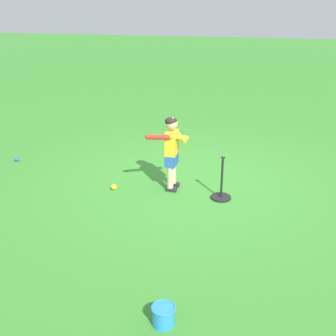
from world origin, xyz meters
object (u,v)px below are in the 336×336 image
(child_batter, at_px, (171,147))
(play_ball_midfield, at_px, (114,187))
(batting_tee, at_px, (221,192))
(toy_bucket, at_px, (163,315))
(play_ball_near_batter, at_px, (17,159))

(child_batter, height_order, play_ball_midfield, child_batter)
(play_ball_midfield, bearing_deg, batting_tee, 179.54)
(child_batter, height_order, toy_bucket, child_batter)
(play_ball_midfield, height_order, toy_bucket, toy_bucket)
(toy_bucket, bearing_deg, child_batter, -81.88)
(play_ball_near_batter, distance_m, toy_bucket, 4.57)
(batting_tee, height_order, toy_bucket, batting_tee)
(child_batter, distance_m, play_ball_midfield, 1.04)
(play_ball_near_batter, bearing_deg, batting_tee, 167.41)
(batting_tee, distance_m, toy_bucket, 2.55)
(toy_bucket, bearing_deg, batting_tee, -97.86)
(play_ball_near_batter, height_order, toy_bucket, toy_bucket)
(child_batter, relative_size, toy_bucket, 5.00)
(play_ball_near_batter, relative_size, batting_tee, 0.12)
(play_ball_midfield, distance_m, play_ball_near_batter, 2.08)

